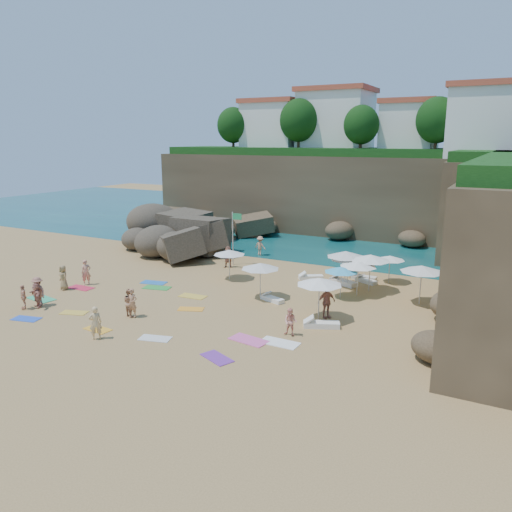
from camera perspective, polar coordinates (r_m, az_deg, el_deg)
The scene contains 51 objects.
ground at distance 32.70m, azimuth -5.58°, elevation -4.11°, with size 120.00×120.00×0.00m, color tan.
seawater at distance 59.39m, azimuth 10.54°, elevation 3.63°, with size 120.00×120.00×0.00m, color #0C4751.
cliff_back at distance 53.53m, azimuth 11.15°, elevation 6.88°, with size 44.00×8.00×8.00m, color brown.
rock_promontory at distance 51.56m, azimuth -6.04°, elevation 2.32°, with size 12.00×7.00×2.00m, color brown, non-canonical shape.
clifftop_buildings at distance 53.74m, azimuth 12.77°, elevation 14.57°, with size 28.48×9.48×7.00m.
clifftop_trees at distance 47.21m, azimuth 12.88°, elevation 14.81°, with size 35.60×23.82×4.40m.
marina_masts at distance 65.74m, azimuth -3.29°, elevation 7.38°, with size 3.10×0.10×6.00m.
rock_outcrop at distance 44.36m, azimuth -8.77°, elevation 0.45°, with size 9.19×6.89×3.68m, color brown, non-canonical shape.
flag_pole at distance 38.94m, azimuth -2.51°, elevation 2.84°, with size 0.82×0.13×4.21m.
parasol_0 at distance 33.68m, azimuth 10.51°, elevation -0.16°, with size 2.35×2.35×2.22m.
parasol_1 at distance 32.01m, azimuth 11.60°, elevation -0.92°, with size 2.35×2.35×2.22m.
parasol_2 at distance 35.40m, azimuth 15.07°, elevation -0.21°, with size 2.02×2.02×1.91m.
parasol_4 at distance 33.77m, azimuth 10.23°, elevation 0.22°, with size 2.57×2.57×2.43m.
parasol_5 at distance 35.07m, azimuth -3.08°, elevation 0.43°, with size 2.24×2.24×2.12m.
parasol_7 at distance 32.99m, azimuth 12.95°, elevation -0.18°, with size 2.59×2.59×2.45m.
parasol_8 at distance 31.18m, azimuth 18.42°, elevation -1.39°, with size 2.54×2.54×2.40m.
parasol_9 at distance 30.74m, azimuth 0.49°, elevation -1.15°, with size 2.39×2.39×2.26m.
parasol_10 at distance 31.33m, azimuth 9.71°, elevation -1.52°, with size 2.11×2.11×2.00m.
parasol_11 at distance 27.26m, azimuth 7.27°, elevation -2.90°, with size 2.52×2.52×2.38m.
lounger_0 at distance 35.66m, azimuth 6.28°, elevation -2.42°, with size 1.72×0.57×0.27m, color white.
lounger_1 at distance 34.65m, azimuth 9.95°, elevation -2.97°, with size 2.04×0.68×0.32m, color silver.
lounger_2 at distance 36.13m, azimuth 12.23°, elevation -2.43°, with size 1.75×0.58×0.27m, color silver.
lounger_3 at distance 30.73m, azimuth 1.89°, elevation -4.96°, with size 1.60×0.53×0.25m, color white.
lounger_4 at distance 35.39m, azimuth 12.48°, elevation -2.80°, with size 1.60×0.53×0.25m, color silver.
lounger_5 at distance 26.83m, azimuth 7.48°, elevation -7.78°, with size 1.90×0.63×0.30m, color white.
towel_0 at distance 30.57m, azimuth -24.78°, elevation -6.54°, with size 1.55×0.77×0.03m, color blue.
towel_2 at distance 27.63m, azimuth -17.63°, elevation -7.98°, with size 1.49×0.75×0.03m, color #F8A727.
towel_3 at distance 33.92m, azimuth -23.34°, elevation -4.49°, with size 1.93×0.96×0.03m, color #32B074.
towel_4 at distance 30.58m, azimuth -20.07°, elevation -6.10°, with size 1.50×0.75×0.03m, color gold.
towel_5 at distance 25.71m, azimuth -11.45°, elevation -9.21°, with size 1.58×0.79×0.03m, color silver.
towel_6 at distance 23.21m, azimuth -4.49°, elevation -11.53°, with size 1.66×0.83×0.03m, color purple.
towel_7 at distance 35.37m, azimuth -19.38°, elevation -3.45°, with size 1.76×0.88×0.03m, color #D82644.
towel_8 at distance 35.27m, azimuth -11.60°, elevation -2.99°, with size 1.75×0.88×0.03m, color blue.
towel_9 at distance 25.02m, azimuth -0.84°, elevation -9.58°, with size 1.95×0.97×0.03m, color #EA5BA6.
towel_10 at distance 29.58m, azimuth -7.45°, elevation -6.03°, with size 1.48×0.74×0.03m, color #FF9E28.
towel_11 at distance 34.05m, azimuth -11.26°, elevation -3.57°, with size 1.82×0.91×0.03m, color green.
towel_12 at distance 31.87m, azimuth -7.24°, elevation -4.59°, with size 1.72×0.86×0.03m, color gold.
towel_13 at distance 24.73m, azimuth 2.71°, elevation -9.88°, with size 1.93×0.97×0.03m, color white.
person_stand_0 at distance 35.79m, azimuth -18.84°, elevation -1.78°, with size 0.64×0.42×1.75m, color tan.
person_stand_1 at distance 28.87m, azimuth -14.24°, elevation -5.17°, with size 0.78×0.61×1.60m, color tan.
person_stand_2 at distance 42.46m, azimuth 0.48°, elevation 1.18°, with size 1.07×0.44×1.66m, color tan.
person_stand_3 at distance 27.97m, azimuth 8.05°, elevation -5.21°, with size 1.09×0.45×1.85m, color #A46552.
person_stand_4 at distance 36.19m, azimuth 11.01°, elevation -1.39°, with size 0.71×0.39×1.44m, color tan.
person_stand_5 at distance 38.56m, azimuth -3.21°, elevation -0.10°, with size 1.53×0.44×1.65m, color #A86A54.
person_stand_6 at distance 26.13m, azimuth -17.88°, elevation -7.27°, with size 0.62×0.41×1.70m, color #DEB87E.
person_lie_0 at distance 32.51m, azimuth -23.54°, elevation -4.86°, with size 1.13×1.75×0.47m, color #A36551.
person_lie_1 at distance 32.29m, azimuth -24.95°, elevation -5.23°, with size 0.84×1.44×0.35m, color #E8A884.
person_lie_2 at distance 35.31m, azimuth -21.06°, elevation -3.27°, with size 0.80×1.63×0.43m, color #94754A.
person_lie_3 at distance 32.28m, azimuth -23.69°, elevation -5.07°, with size 1.37×1.48×0.39m, color #B87360.
person_lie_4 at distance 28.81m, azimuth -13.90°, elevation -6.47°, with size 0.59×1.62×0.39m, color #B07B58.
person_lie_5 at distance 25.52m, azimuth 3.94°, elevation -8.53°, with size 0.69×1.42×0.54m, color #F8A38D.
Camera 1 is at (17.31, -25.97, 9.74)m, focal length 35.00 mm.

